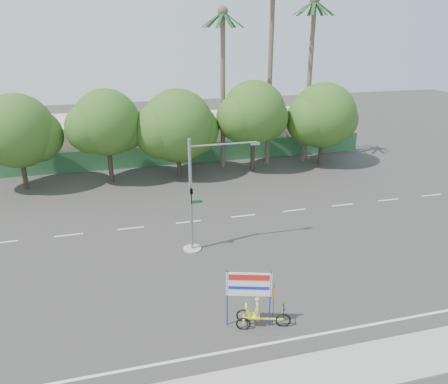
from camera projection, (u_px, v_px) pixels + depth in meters
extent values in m
plane|color=#33302D|center=(251.00, 278.00, 23.88)|extent=(120.00, 120.00, 0.00)
cube|color=gray|center=(310.00, 377.00, 17.10)|extent=(50.00, 2.40, 0.12)
cube|color=#336B3D|center=(183.00, 154.00, 42.91)|extent=(38.00, 0.08, 2.00)
cube|color=beige|center=(78.00, 140.00, 44.22)|extent=(12.00, 8.00, 4.00)
cube|color=beige|center=(247.00, 131.00, 48.58)|extent=(14.00, 8.00, 3.60)
cylinder|color=#473828|center=(23.00, 169.00, 36.15)|extent=(0.40, 0.40, 3.52)
sphere|color=#2A4E17|center=(17.00, 131.00, 34.99)|extent=(6.00, 6.00, 6.00)
sphere|color=#2A4E17|center=(36.00, 136.00, 35.78)|extent=(4.32, 4.32, 4.32)
cylinder|color=#473828|center=(110.00, 161.00, 37.77)|extent=(0.40, 0.40, 3.74)
sphere|color=#2A4E17|center=(106.00, 122.00, 36.54)|extent=(5.60, 5.60, 5.60)
sphere|color=#2A4E17|center=(122.00, 128.00, 37.33)|extent=(4.03, 4.03, 4.03)
sphere|color=#2A4E17|center=(91.00, 128.00, 36.14)|extent=(4.26, 4.26, 4.26)
cylinder|color=#473828|center=(179.00, 159.00, 39.28)|extent=(0.40, 0.40, 3.30)
sphere|color=#2A4E17|center=(178.00, 126.00, 38.19)|extent=(6.40, 6.40, 6.40)
sphere|color=#2A4E17|center=(193.00, 130.00, 39.00)|extent=(4.61, 4.61, 4.61)
sphere|color=#2A4E17|center=(162.00, 131.00, 37.73)|extent=(4.86, 4.86, 4.86)
cylinder|color=#473828|center=(253.00, 150.00, 40.84)|extent=(0.40, 0.40, 3.87)
sphere|color=#2A4E17|center=(254.00, 113.00, 39.57)|extent=(5.80, 5.80, 5.80)
sphere|color=#2A4E17|center=(266.00, 118.00, 40.37)|extent=(4.18, 4.18, 4.18)
sphere|color=#2A4E17|center=(241.00, 118.00, 39.16)|extent=(4.41, 4.41, 4.41)
cylinder|color=#473828|center=(321.00, 147.00, 42.58)|extent=(0.40, 0.40, 3.43)
sphere|color=#2A4E17|center=(323.00, 116.00, 41.45)|extent=(6.20, 6.20, 6.20)
sphere|color=#2A4E17|center=(335.00, 120.00, 42.25)|extent=(4.46, 4.46, 4.46)
sphere|color=#2A4E17|center=(311.00, 120.00, 41.01)|extent=(4.71, 4.71, 4.71)
cylinder|color=#70604C|center=(270.00, 76.00, 40.29)|extent=(0.44, 0.44, 17.00)
cylinder|color=#70604C|center=(309.00, 85.00, 41.61)|extent=(0.44, 0.44, 15.00)
sphere|color=#70604C|center=(315.00, 0.00, 38.90)|extent=(0.90, 0.90, 0.90)
cube|color=#1C4C21|center=(324.00, 8.00, 39.36)|extent=(1.91, 0.28, 1.36)
cube|color=#1C4C21|center=(319.00, 8.00, 39.85)|extent=(1.65, 1.44, 1.36)
cube|color=#1C4C21|center=(311.00, 8.00, 40.01)|extent=(0.61, 1.93, 1.36)
cube|color=#1C4C21|center=(306.00, 8.00, 39.76)|extent=(1.20, 1.80, 1.36)
cube|color=#1C4C21|center=(304.00, 8.00, 39.22)|extent=(1.89, 0.92, 1.36)
cube|color=#1C4C21|center=(307.00, 7.00, 38.63)|extent=(1.89, 0.92, 1.36)
cube|color=#1C4C21|center=(313.00, 7.00, 38.29)|extent=(1.20, 1.80, 1.36)
cube|color=#1C4C21|center=(321.00, 7.00, 38.34)|extent=(0.61, 1.93, 1.36)
cube|color=#1C4C21|center=(325.00, 7.00, 38.76)|extent=(1.65, 1.44, 1.36)
cylinder|color=#70604C|center=(223.00, 94.00, 39.77)|extent=(0.44, 0.44, 14.00)
sphere|color=#70604C|center=(223.00, 11.00, 37.24)|extent=(0.90, 0.90, 0.90)
cube|color=#1C4C21|center=(233.00, 19.00, 37.70)|extent=(1.91, 0.28, 1.36)
cube|color=#1C4C21|center=(229.00, 19.00, 38.19)|extent=(1.65, 1.44, 1.36)
cube|color=#1C4C21|center=(222.00, 19.00, 38.35)|extent=(0.61, 1.93, 1.36)
cube|color=#1C4C21|center=(215.00, 19.00, 38.10)|extent=(1.20, 1.80, 1.36)
cube|color=#1C4C21|center=(212.00, 19.00, 37.56)|extent=(1.89, 0.92, 1.36)
cube|color=#1C4C21|center=(214.00, 19.00, 36.98)|extent=(1.89, 0.92, 1.36)
cube|color=#1C4C21|center=(220.00, 19.00, 36.63)|extent=(1.20, 1.80, 1.36)
cube|color=#1C4C21|center=(227.00, 19.00, 36.68)|extent=(0.61, 1.93, 1.36)
cube|color=#1C4C21|center=(233.00, 19.00, 37.10)|extent=(1.65, 1.44, 1.36)
cylinder|color=gray|center=(192.00, 249.00, 26.88)|extent=(1.10, 1.10, 0.10)
cylinder|color=gray|center=(191.00, 197.00, 25.63)|extent=(0.18, 0.18, 7.00)
cylinder|color=gray|center=(224.00, 144.00, 25.00)|extent=(4.00, 0.10, 0.10)
cube|color=gray|center=(255.00, 144.00, 25.49)|extent=(0.55, 0.20, 0.12)
imported|color=black|center=(191.00, 197.00, 25.39)|extent=(0.16, 0.20, 1.00)
cube|color=#14662D|center=(197.00, 202.00, 25.84)|extent=(0.70, 0.04, 0.18)
torus|color=black|center=(283.00, 320.00, 19.97)|extent=(0.72, 0.30, 0.73)
torus|color=black|center=(243.00, 316.00, 20.33)|extent=(0.67, 0.28, 0.68)
torus|color=black|center=(243.00, 324.00, 19.77)|extent=(0.67, 0.28, 0.68)
cube|color=#F9FB16|center=(263.00, 319.00, 19.99)|extent=(1.76, 0.60, 0.06)
cube|color=#F9FB16|center=(243.00, 319.00, 20.05)|extent=(0.25, 0.63, 0.05)
cube|color=#F9FB16|center=(254.00, 316.00, 19.95)|extent=(0.65, 0.59, 0.06)
cube|color=#F9FB16|center=(248.00, 310.00, 19.85)|extent=(0.37, 0.50, 0.58)
cylinder|color=black|center=(284.00, 313.00, 19.82)|extent=(0.04, 0.04, 0.59)
cube|color=black|center=(284.00, 307.00, 19.71)|extent=(0.18, 0.47, 0.04)
imported|color=#CCB284|center=(258.00, 308.00, 19.79)|extent=(0.39, 0.49, 1.16)
cylinder|color=#172AB3|center=(227.00, 298.00, 19.67)|extent=(0.08, 0.08, 2.89)
cylinder|color=#172AB3|center=(270.00, 299.00, 19.59)|extent=(0.08, 0.08, 2.89)
cube|color=white|center=(249.00, 284.00, 19.36)|extent=(1.96, 0.66, 1.18)
cube|color=red|center=(249.00, 278.00, 19.19)|extent=(1.74, 0.56, 0.28)
cube|color=#172AB3|center=(249.00, 288.00, 19.38)|extent=(1.74, 0.56, 0.15)
cylinder|color=black|center=(273.00, 305.00, 19.70)|extent=(0.03, 0.03, 2.25)
cube|color=red|center=(265.00, 292.00, 19.46)|extent=(0.91, 0.30, 0.70)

